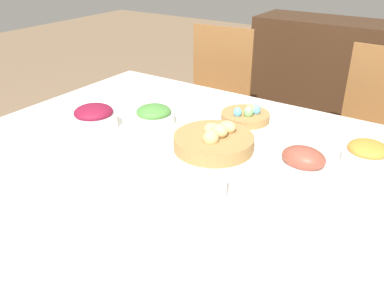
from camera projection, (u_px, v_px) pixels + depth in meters
name	position (u px, v px, depth m)	size (l,w,h in m)	color
ground_plane	(197.00, 280.00, 1.95)	(12.00, 12.00, 0.00)	#7F664C
dining_table	(197.00, 218.00, 1.79)	(1.78, 1.19, 0.74)	silver
chair_far_right	(372.00, 137.00, 2.19)	(0.44, 0.44, 0.97)	brown
chair_far_left	(214.00, 100.00, 2.68)	(0.46, 0.46, 0.97)	brown
sideboard	(356.00, 88.00, 3.02)	(1.56, 0.44, 0.95)	#3D2616
bread_basket	(214.00, 141.00, 1.56)	(0.31, 0.31, 0.10)	#9E7542
egg_basket	(246.00, 115.00, 1.80)	(0.22, 0.22, 0.08)	#9E7542
ham_platter	(303.00, 159.00, 1.44)	(0.24, 0.17, 0.08)	white
green_salad_bowl	(154.00, 115.00, 1.77)	(0.18, 0.18, 0.08)	white
carrot_bowl	(367.00, 155.00, 1.43)	(0.17, 0.17, 0.09)	white
beet_salad_bowl	(94.00, 118.00, 1.72)	(0.19, 0.19, 0.10)	white
dinner_plate	(127.00, 193.00, 1.29)	(0.25, 0.25, 0.01)	white
fork	(94.00, 180.00, 1.36)	(0.01, 0.20, 0.00)	#B7B7BC
knife	(164.00, 209.00, 1.22)	(0.01, 0.20, 0.00)	#B7B7BC
spoon	(172.00, 213.00, 1.20)	(0.01, 0.20, 0.00)	#B7B7BC
drinking_cup	(216.00, 186.00, 1.26)	(0.07, 0.07, 0.08)	silver
butter_dish	(110.00, 143.00, 1.58)	(0.10, 0.06, 0.03)	white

